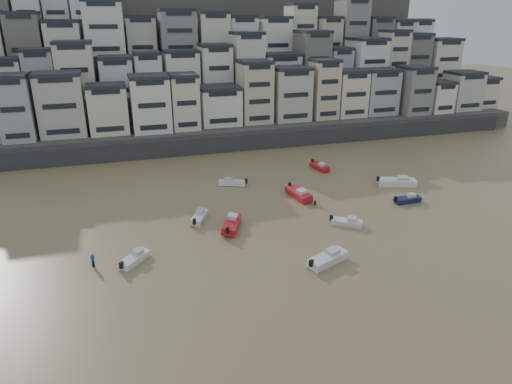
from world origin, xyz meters
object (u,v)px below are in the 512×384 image
object	(u,v)px
person_pink	(315,200)
boat_h	(232,182)
boat_g	(397,180)
boat_e	(299,193)
boat_d	(408,199)
boat_c	(232,223)
boat_a	(328,257)
boat_j	(134,258)
boat_i	(320,166)
boat_f	(199,216)
boat_b	(347,221)
person_blue	(93,260)

from	to	relation	value
person_pink	boat_h	bearing A→B (deg)	128.88
boat_g	boat_e	bearing A→B (deg)	-159.12
boat_d	boat_e	bearing A→B (deg)	155.12
boat_g	person_pink	xyz separation A→B (m)	(-16.69, -3.80, -0.05)
boat_c	boat_h	distance (m)	16.81
boat_e	boat_a	bearing A→B (deg)	-20.53
boat_g	boat_j	world-z (taller)	boat_g
boat_e	boat_i	distance (m)	15.06
boat_a	boat_d	xyz separation A→B (m)	(19.76, 13.21, -0.17)
boat_f	boat_g	distance (m)	34.63
boat_b	boat_f	xyz separation A→B (m)	(-18.95, 7.63, 0.06)
boat_b	person_blue	distance (m)	32.90
boat_h	boat_j	xyz separation A→B (m)	(-17.30, -21.75, -0.04)
boat_a	boat_i	world-z (taller)	boat_a
boat_i	boat_j	size ratio (longest dim) A/B	1.07
boat_b	boat_h	world-z (taller)	boat_h
person_pink	boat_e	bearing A→B (deg)	109.13
boat_g	boat_i	xyz separation A→B (m)	(-8.83, 11.75, -0.23)
boat_c	boat_h	world-z (taller)	boat_c
boat_b	person_blue	size ratio (longest dim) A/B	2.61
boat_c	boat_d	world-z (taller)	boat_c
person_pink	boat_b	bearing A→B (deg)	-81.03
person_pink	person_blue	bearing A→B (deg)	-163.90
boat_b	person_pink	bearing A→B (deg)	133.70
boat_f	boat_j	world-z (taller)	boat_f
boat_a	person_blue	size ratio (longest dim) A/B	3.37
boat_f	boat_j	distance (m)	13.29
boat_b	boat_f	size ratio (longest dim) A/B	0.91
boat_h	person_pink	world-z (taller)	person_pink
boat_c	boat_i	bearing A→B (deg)	-23.83
boat_h	boat_i	distance (m)	17.97
boat_c	boat_b	bearing A→B (deg)	-79.34
boat_e	person_blue	distance (m)	32.95
boat_g	boat_j	xyz separation A→B (m)	(-43.77, -13.42, -0.28)
boat_i	person_pink	xyz separation A→B (m)	(-7.86, -15.56, 0.18)
person_pink	boat_f	bearing A→B (deg)	-179.39
boat_i	boat_d	bearing A→B (deg)	8.85
boat_f	boat_e	bearing A→B (deg)	-50.58
boat_b	boat_e	bearing A→B (deg)	136.97
boat_c	boat_i	world-z (taller)	boat_c
boat_c	person_pink	distance (m)	14.66
boat_f	boat_h	distance (m)	14.65
boat_e	person_pink	bearing A→B (deg)	11.38
person_blue	boat_e	bearing A→B (deg)	22.63
boat_d	boat_g	bearing A→B (deg)	67.83
boat_a	boat_g	size ratio (longest dim) A/B	0.87
boat_c	boat_f	bearing A→B (deg)	67.09
person_blue	boat_d	bearing A→B (deg)	7.47
boat_f	person_pink	xyz separation A→B (m)	(17.71, 0.19, 0.19)
boat_j	boat_b	bearing A→B (deg)	-44.73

